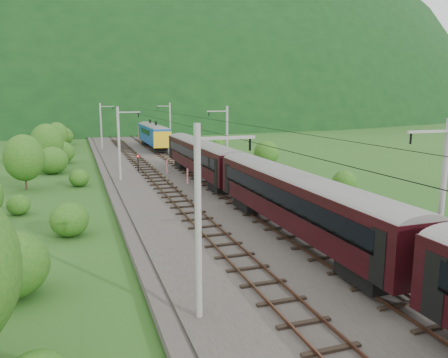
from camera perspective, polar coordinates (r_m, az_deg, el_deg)
name	(u,v)px	position (r m, az deg, el deg)	size (l,w,h in m)	color
ground	(328,301)	(21.51, 13.46, -15.22)	(600.00, 600.00, 0.00)	#214816
railbed	(248,235)	(29.74, 3.10, -7.25)	(14.00, 220.00, 0.30)	#38332D
track_left	(214,235)	(28.90, -1.35, -7.32)	(2.40, 220.00, 0.27)	brown
track_right	(280,228)	(30.62, 7.30, -6.37)	(2.40, 220.00, 0.27)	brown
catenary_left	(120,142)	(48.68, -13.48, 4.70)	(2.54, 192.28, 8.00)	gray
catenary_right	(226,139)	(51.29, 0.31, 5.28)	(2.54, 192.28, 8.00)	gray
overhead_wires	(249,131)	(28.39, 3.24, 6.22)	(4.83, 198.00, 0.03)	black
mountain_main	(92,113)	(276.59, -16.83, 8.25)	(504.00, 360.00, 244.00)	black
train	(297,192)	(27.87, 9.54, -1.62)	(2.88, 116.51, 5.01)	black
hazard_post_near	(167,167)	(52.24, -7.44, 1.58)	(0.18, 0.18, 1.69)	red
hazard_post_far	(188,177)	(45.71, -4.78, 0.33)	(0.18, 0.18, 1.66)	red
signal	(138,162)	(54.21, -11.16, 2.17)	(0.22, 0.22, 2.03)	black
vegetation_left	(32,186)	(37.39, -23.75, -0.80)	(12.64, 151.15, 6.98)	#1B4F15
vegetation_right	(365,189)	(40.54, 17.95, -1.29)	(5.66, 102.70, 3.11)	#1B4F15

